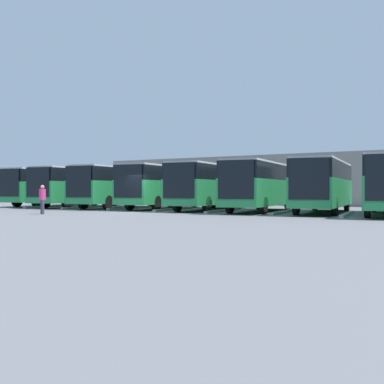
% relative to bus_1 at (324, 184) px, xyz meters
% --- Properties ---
extents(ground_plane, '(600.00, 600.00, 0.00)m').
position_rel_bus_1_xyz_m(ground_plane, '(10.53, 5.85, -1.86)').
color(ground_plane, slate).
extents(curb_divider_0, '(1.17, 6.22, 0.15)m').
position_rel_bus_1_xyz_m(curb_divider_0, '(-2.10, 2.46, -1.78)').
color(curb_divider_0, '#9E9E99').
rests_on(curb_divider_0, ground_plane).
extents(bus_1, '(4.10, 11.34, 3.34)m').
position_rel_bus_1_xyz_m(bus_1, '(0.00, 0.00, 0.00)').
color(bus_1, '#238447').
rests_on(bus_1, ground_plane).
extents(curb_divider_1, '(1.17, 6.22, 0.15)m').
position_rel_bus_1_xyz_m(curb_divider_1, '(2.11, 1.64, -1.78)').
color(curb_divider_1, '#9E9E99').
rests_on(curb_divider_1, ground_plane).
extents(bus_2, '(4.10, 11.34, 3.34)m').
position_rel_bus_1_xyz_m(bus_2, '(4.21, 0.35, 0.00)').
color(bus_2, '#238447').
rests_on(bus_2, ground_plane).
extents(curb_divider_2, '(1.17, 6.22, 0.15)m').
position_rel_bus_1_xyz_m(curb_divider_2, '(6.32, 1.99, -1.78)').
color(curb_divider_2, '#9E9E99').
rests_on(curb_divider_2, ground_plane).
extents(bus_3, '(4.10, 11.34, 3.34)m').
position_rel_bus_1_xyz_m(bus_3, '(8.42, -0.00, 0.00)').
color(bus_3, '#238447').
rests_on(bus_3, ground_plane).
extents(curb_divider_3, '(1.17, 6.22, 0.15)m').
position_rel_bus_1_xyz_m(curb_divider_3, '(10.53, 1.64, -1.78)').
color(curb_divider_3, '#9E9E99').
rests_on(curb_divider_3, ground_plane).
extents(bus_4, '(4.10, 11.34, 3.34)m').
position_rel_bus_1_xyz_m(bus_4, '(12.63, -0.08, 0.00)').
color(bus_4, '#238447').
rests_on(bus_4, ground_plane).
extents(curb_divider_4, '(1.17, 6.22, 0.15)m').
position_rel_bus_1_xyz_m(curb_divider_4, '(14.74, 1.56, -1.78)').
color(curb_divider_4, '#9E9E99').
rests_on(curb_divider_4, ground_plane).
extents(bus_5, '(4.10, 11.34, 3.34)m').
position_rel_bus_1_xyz_m(bus_5, '(16.85, 0.36, 0.00)').
color(bus_5, '#238447').
rests_on(bus_5, ground_plane).
extents(curb_divider_5, '(1.17, 6.22, 0.15)m').
position_rel_bus_1_xyz_m(curb_divider_5, '(18.95, 2.00, -1.78)').
color(curb_divider_5, '#9E9E99').
rests_on(curb_divider_5, ground_plane).
extents(bus_6, '(4.10, 11.34, 3.34)m').
position_rel_bus_1_xyz_m(bus_6, '(21.06, 0.44, 0.00)').
color(bus_6, '#238447').
rests_on(bus_6, ground_plane).
extents(curb_divider_6, '(1.17, 6.22, 0.15)m').
position_rel_bus_1_xyz_m(curb_divider_6, '(23.17, 2.08, -1.78)').
color(curb_divider_6, '#9E9E99').
rests_on(curb_divider_6, ground_plane).
extents(bus_7, '(4.10, 11.34, 3.34)m').
position_rel_bus_1_xyz_m(bus_7, '(25.27, -0.13, 0.00)').
color(bus_7, '#238447').
rests_on(bus_7, ground_plane).
extents(pedestrian, '(0.55, 0.55, 1.78)m').
position_rel_bus_1_xyz_m(pedestrian, '(14.07, 10.74, -0.90)').
color(pedestrian, '#38384C').
rests_on(pedestrian, ground_plane).
extents(station_building, '(36.84, 14.85, 4.92)m').
position_rel_bus_1_xyz_m(station_building, '(10.53, -18.66, 0.63)').
color(station_building, gray).
rests_on(station_building, ground_plane).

